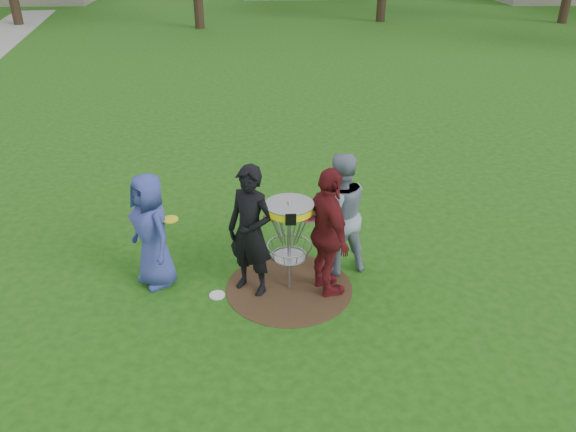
{
  "coord_description": "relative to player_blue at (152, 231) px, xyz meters",
  "views": [
    {
      "loc": [
        -0.39,
        -6.55,
        4.65
      ],
      "look_at": [
        0.0,
        0.3,
        1.0
      ],
      "focal_mm": 35.0,
      "sensor_mm": 36.0,
      "label": 1
    }
  ],
  "objects": [
    {
      "name": "ground",
      "position": [
        1.89,
        -0.27,
        -0.84
      ],
      "size": [
        100.0,
        100.0,
        0.0
      ],
      "primitive_type": "plane",
      "color": "#19470F",
      "rests_on": "ground"
    },
    {
      "name": "dirt_patch",
      "position": [
        1.89,
        -0.27,
        -0.84
      ],
      "size": [
        1.8,
        1.8,
        0.01
      ],
      "primitive_type": "cylinder",
      "color": "#47331E",
      "rests_on": "ground"
    },
    {
      "name": "player_blue",
      "position": [
        0.0,
        0.0,
        0.0
      ],
      "size": [
        0.92,
        0.98,
        1.68
      ],
      "primitive_type": "imported",
      "rotation": [
        0.0,
        0.0,
        -0.92
      ],
      "color": "#343E90",
      "rests_on": "ground"
    },
    {
      "name": "player_black",
      "position": [
        1.37,
        -0.27,
        0.1
      ],
      "size": [
        0.82,
        0.75,
        1.87
      ],
      "primitive_type": "imported",
      "rotation": [
        0.0,
        0.0,
        -0.59
      ],
      "color": "black",
      "rests_on": "ground"
    },
    {
      "name": "player_grey",
      "position": [
        2.62,
        0.19,
        0.08
      ],
      "size": [
        1.06,
        0.92,
        1.85
      ],
      "primitive_type": "imported",
      "rotation": [
        0.0,
        0.0,
        3.42
      ],
      "color": "gray",
      "rests_on": "ground"
    },
    {
      "name": "player_maroon",
      "position": [
        2.4,
        -0.37,
        0.09
      ],
      "size": [
        0.76,
        1.18,
        1.86
      ],
      "primitive_type": "imported",
      "rotation": [
        0.0,
        0.0,
        1.88
      ],
      "color": "maroon",
      "rests_on": "ground"
    },
    {
      "name": "disc_on_grass",
      "position": [
        0.87,
        -0.4,
        -0.83
      ],
      "size": [
        0.22,
        0.22,
        0.02
      ],
      "primitive_type": "cylinder",
      "color": "silver",
      "rests_on": "ground"
    },
    {
      "name": "disc_golf_basket",
      "position": [
        1.89,
        -0.27,
        0.18
      ],
      "size": [
        0.66,
        0.67,
        1.38
      ],
      "color": "#9EA0A5",
      "rests_on": "ground"
    },
    {
      "name": "held_discs",
      "position": [
        1.61,
        -0.15,
        0.27
      ],
      "size": [
        2.32,
        0.57,
        0.14
      ],
      "color": "yellow",
      "rests_on": "ground"
    }
  ]
}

